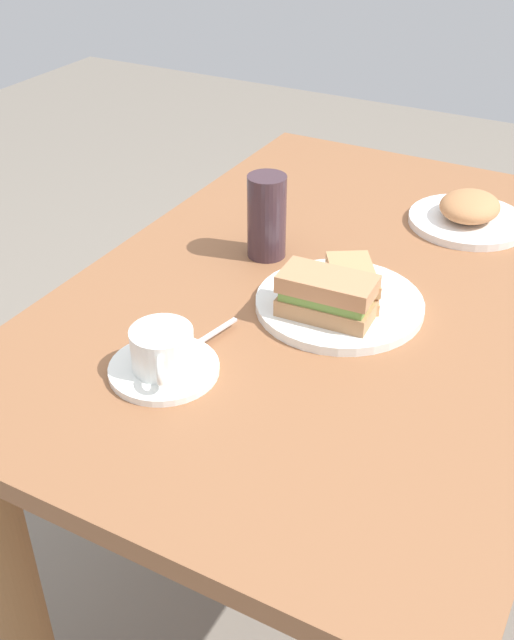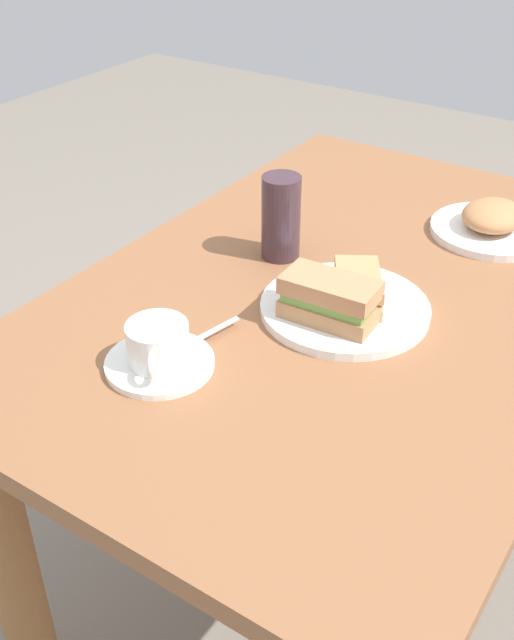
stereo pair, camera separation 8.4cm
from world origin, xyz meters
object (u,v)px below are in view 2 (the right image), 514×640
(dining_table, at_px, (340,365))
(coffee_saucer, at_px, (160,363))
(coffee_cup, at_px, (158,343))
(side_plate, at_px, (491,230))
(sandwich_plate, at_px, (345,308))
(sandwich_front, at_px, (358,288))
(sandwich_back, at_px, (330,299))
(drinking_glass, at_px, (281,217))
(spoon, at_px, (203,336))

(dining_table, height_order, coffee_saucer, coffee_saucer)
(coffee_cup, bearing_deg, side_plate, -20.49)
(sandwich_plate, xyz_separation_m, sandwich_front, (0.02, -0.01, 0.03))
(sandwich_front, distance_m, side_plate, 0.36)
(sandwich_plate, distance_m, sandwich_back, 0.06)
(dining_table, height_order, sandwich_back, sandwich_back)
(dining_table, height_order, drinking_glass, drinking_glass)
(sandwich_front, height_order, coffee_cup, coffee_cup)
(sandwich_back, relative_size, spoon, 1.41)
(sandwich_back, height_order, coffee_saucer, sandwich_back)
(dining_table, relative_size, sandwich_front, 8.79)
(spoon, distance_m, side_plate, 0.59)
(sandwich_back, distance_m, coffee_saucer, 0.25)
(sandwich_front, distance_m, drinking_glass, 0.20)
(dining_table, height_order, spoon, spoon)
(spoon, bearing_deg, drinking_glass, 9.73)
(sandwich_back, bearing_deg, spoon, 137.01)
(dining_table, relative_size, spoon, 11.58)
(coffee_cup, height_order, drinking_glass, drinking_glass)
(coffee_cup, relative_size, drinking_glass, 0.72)
(sandwich_front, xyz_separation_m, coffee_saucer, (-0.27, 0.15, -0.03))
(sandwich_front, bearing_deg, sandwich_plate, 144.97)
(dining_table, bearing_deg, sandwich_plate, -153.74)
(dining_table, distance_m, coffee_cup, 0.39)
(sandwich_plate, distance_m, coffee_cup, 0.29)
(coffee_saucer, xyz_separation_m, spoon, (0.07, -0.02, 0.01))
(drinking_glass, bearing_deg, coffee_saucer, -174.86)
(sandwich_plate, relative_size, sandwich_back, 1.81)
(sandwich_front, xyz_separation_m, spoon, (-0.20, 0.14, -0.03))
(sandwich_plate, relative_size, spoon, 2.54)
(sandwich_back, bearing_deg, coffee_cup, 146.44)
(dining_table, bearing_deg, coffee_cup, 161.41)
(spoon, height_order, drinking_glass, drinking_glass)
(sandwich_back, xyz_separation_m, drinking_glass, (0.14, 0.17, 0.02))
(sandwich_plate, bearing_deg, sandwich_front, -35.03)
(sandwich_front, bearing_deg, spoon, 145.24)
(spoon, bearing_deg, coffee_saucer, 168.19)
(dining_table, distance_m, side_plate, 0.36)
(spoon, bearing_deg, sandwich_front, -34.76)
(sandwich_front, relative_size, sandwich_back, 0.94)
(spoon, bearing_deg, dining_table, -20.84)
(sandwich_front, bearing_deg, coffee_cup, 151.01)
(sandwich_back, bearing_deg, sandwich_front, -10.87)
(sandwich_back, distance_m, side_plate, 0.42)
(sandwich_plate, distance_m, spoon, 0.22)
(sandwich_back, bearing_deg, dining_table, 15.29)
(spoon, bearing_deg, coffee_cup, 169.01)
(sandwich_plate, bearing_deg, side_plate, -14.19)
(coffee_saucer, relative_size, side_plate, 0.70)
(sandwich_plate, xyz_separation_m, sandwich_back, (-0.05, 0.00, 0.04))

